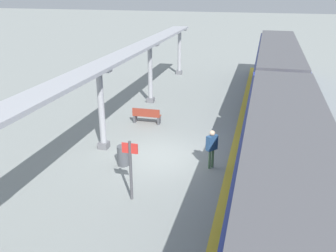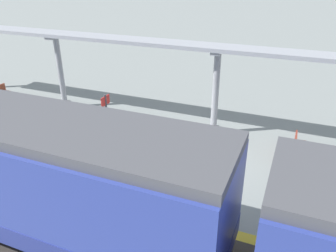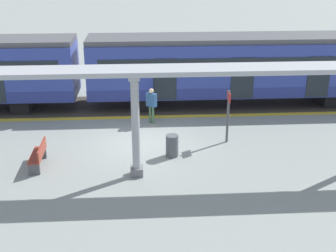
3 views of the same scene
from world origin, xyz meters
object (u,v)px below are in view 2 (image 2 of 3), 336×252
Objects in this scene: canopy_pillar_third at (215,93)px; bench_near_end at (298,148)px; canopy_pillar_fourth at (61,72)px; passenger_waiting_near_edge at (151,167)px; trash_bin at (173,133)px; platform_info_sign at (107,115)px.

canopy_pillar_third reaches higher than bench_near_end.
canopy_pillar_fourth is at bearing 90.00° from canopy_pillar_third.
canopy_pillar_third is 2.24× the size of passenger_waiting_near_edge.
passenger_waiting_near_edge is (-3.55, -0.68, 0.60)m from trash_bin.
platform_info_sign is (-1.78, 7.23, 0.89)m from bench_near_end.
canopy_pillar_third is at bearing -42.36° from trash_bin.
trash_bin is (-1.48, 1.35, -1.44)m from canopy_pillar_third.
canopy_pillar_fourth reaches higher than bench_near_end.
canopy_pillar_third reaches higher than trash_bin.
canopy_pillar_fourth reaches higher than passenger_waiting_near_edge.
platform_info_sign is at bearing 117.53° from trash_bin.
canopy_pillar_third is 4.30× the size of trash_bin.
bench_near_end is (-0.92, -11.55, -1.42)m from canopy_pillar_fourth.
bench_near_end is 0.69× the size of platform_info_sign.
bench_near_end is at bearing -76.20° from platform_info_sign.
bench_near_end is (-0.92, -3.54, -1.42)m from canopy_pillar_third.
canopy_pillar_fourth is 11.68m from bench_near_end.
canopy_pillar_fourth is at bearing 77.52° from trash_bin.
bench_near_end is at bearing -94.56° from canopy_pillar_fourth.
canopy_pillar_fourth is at bearing 58.02° from platform_info_sign.
bench_near_end is 0.92× the size of passenger_waiting_near_edge.
trash_bin is at bearing 96.47° from bench_near_end.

